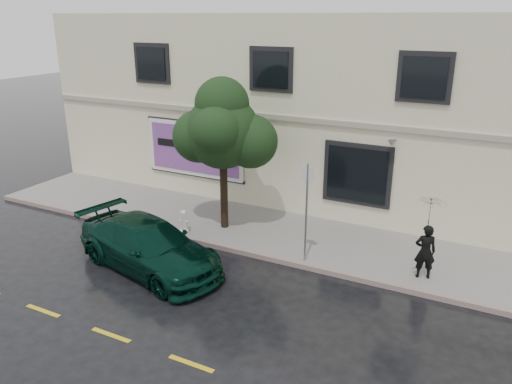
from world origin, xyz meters
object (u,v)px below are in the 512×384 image
at_px(car, 149,246).
at_px(fire_hydrant, 184,221).
at_px(street_tree, 223,132).
at_px(pedestrian, 425,252).

bearing_deg(car, fire_hydrant, 23.29).
bearing_deg(street_tree, pedestrian, -4.77).
bearing_deg(pedestrian, fire_hydrant, -16.82).
bearing_deg(street_tree, fire_hydrant, -134.38).
relative_size(pedestrian, street_tree, 0.35).
xyz_separation_m(pedestrian, street_tree, (-6.58, 0.55, 2.49)).
height_order(pedestrian, street_tree, street_tree).
relative_size(car, fire_hydrant, 6.31).
height_order(car, street_tree, street_tree).
xyz_separation_m(car, fire_hydrant, (-0.39, 2.30, -0.19)).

